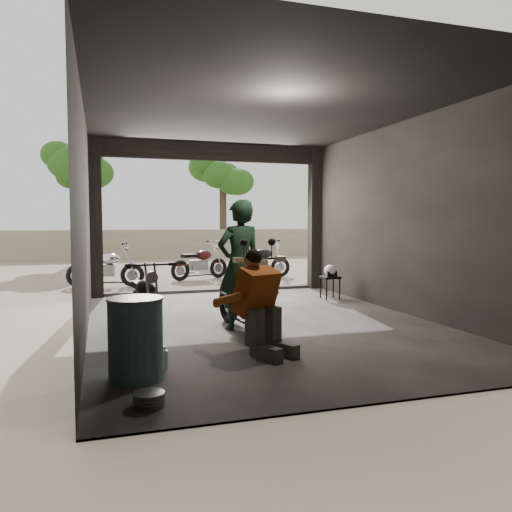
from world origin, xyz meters
TOP-DOWN VIEW (x-y plane):
  - ground at (0.00, 0.00)m, footprint 80.00×80.00m
  - garage at (0.00, 0.55)m, footprint 7.00×7.13m
  - boundary_wall at (0.00, 14.00)m, footprint 18.00×0.30m
  - tree_left at (-3.00, 12.50)m, footprint 2.20×2.20m
  - tree_right at (2.80, 14.00)m, footprint 2.20×2.20m
  - main_bike at (-0.40, -0.47)m, footprint 0.87×1.71m
  - left_bike at (-1.73, -0.08)m, footprint 0.77×1.54m
  - outside_bike_a at (-2.21, 5.03)m, footprint 1.65×0.92m
  - outside_bike_b at (0.21, 5.95)m, footprint 1.64×1.14m
  - outside_bike_c at (1.82, 5.79)m, footprint 1.56×0.66m
  - rider at (-0.42, -0.31)m, footprint 0.76×0.59m
  - mechanic at (-0.53, -1.72)m, footprint 0.87×0.99m
  - stool at (2.00, 1.76)m, footprint 0.33×0.33m
  - helmet at (2.00, 1.76)m, footprint 0.30×0.31m
  - oil_drum at (-2.00, -2.25)m, footprint 0.58×0.58m
  - sign_post at (3.09, 2.92)m, footprint 0.89×0.08m

SIDE VIEW (x-z plane):
  - ground at x=0.00m, z-range 0.00..0.00m
  - stool at x=2.00m, z-range 0.16..0.63m
  - oil_drum at x=-2.00m, z-range 0.00..0.81m
  - left_bike at x=-1.73m, z-range 0.00..1.00m
  - outside_bike_b at x=0.21m, z-range 0.00..1.02m
  - outside_bike_c at x=1.82m, z-range 0.00..1.05m
  - outside_bike_a at x=-2.21m, z-range 0.00..1.05m
  - main_bike at x=-0.40m, z-range 0.00..1.10m
  - helmet at x=2.00m, z-range 0.47..0.70m
  - mechanic at x=-0.53m, z-range 0.00..1.18m
  - boundary_wall at x=0.00m, z-range 0.00..1.20m
  - rider at x=-0.42m, z-range 0.00..1.86m
  - garage at x=0.00m, z-range -0.32..2.88m
  - sign_post at x=3.09m, z-range 0.50..3.18m
  - tree_right at x=2.80m, z-range 1.06..6.06m
  - tree_left at x=-3.00m, z-range 1.19..6.79m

